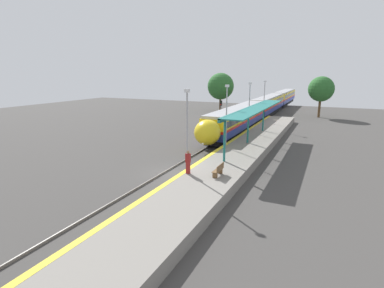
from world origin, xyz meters
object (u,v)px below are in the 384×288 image
person_waiting (188,162)px  lamppost_near (187,127)px  lamppost_far (249,104)px  lamppost_mid (226,113)px  lamppost_farthest (264,99)px  railway_signal (221,113)px  train (267,105)px  platform_bench (219,170)px

person_waiting → lamppost_near: lamppost_near is taller
lamppost_near → lamppost_far: (0.00, 17.60, 0.00)m
lamppost_mid → lamppost_farthest: size_ratio=1.00×
railway_signal → lamppost_far: (4.51, -2.33, 1.63)m
train → lamppost_mid: size_ratio=10.64×
railway_signal → person_waiting: bearing=-77.1°
railway_signal → lamppost_mid: 12.12m
lamppost_farthest → platform_bench: bearing=-84.9°
train → platform_bench: bearing=-83.7°
lamppost_near → lamppost_far: bearing=90.0°
lamppost_near → lamppost_far: same height
railway_signal → lamppost_farthest: (4.51, 6.47, 1.63)m
person_waiting → platform_bench: bearing=11.4°
railway_signal → lamppost_far: 5.33m
railway_signal → lamppost_mid: (4.51, -11.14, 1.63)m
train → person_waiting: train is taller
person_waiting → lamppost_farthest: 26.51m
train → person_waiting: (2.20, -40.56, -0.31)m
lamppost_far → lamppost_farthest: same height
person_waiting → lamppost_mid: lamppost_mid is taller
railway_signal → lamppost_mid: bearing=-67.9°
lamppost_near → lamppost_farthest: same height
lamppost_mid → person_waiting: bearing=-89.7°
train → lamppost_mid: lamppost_mid is taller
lamppost_near → lamppost_far: size_ratio=1.00×
person_waiting → lamppost_mid: (-0.05, 8.78, 2.57)m
railway_signal → platform_bench: bearing=-70.7°
train → lamppost_far: (2.15, -22.97, 2.26)m
train → railway_signal: 20.78m
lamppost_far → platform_bench: bearing=-82.4°
platform_bench → lamppost_farthest: (-2.29, 25.93, 3.03)m
train → platform_bench: (4.45, -40.10, -0.77)m
platform_bench → railway_signal: bearing=109.3°
person_waiting → lamppost_farthest: size_ratio=0.29×
train → railway_signal: (-2.36, -20.64, 0.64)m
train → person_waiting: 40.62m
lamppost_far → lamppost_near: bearing=-90.0°
lamppost_mid → lamppost_near: bearing=-90.0°
person_waiting → lamppost_farthest: lamppost_farthest is taller
railway_signal → lamppost_near: 20.50m
train → lamppost_farthest: size_ratio=10.64×
lamppost_far → train: bearing=95.4°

